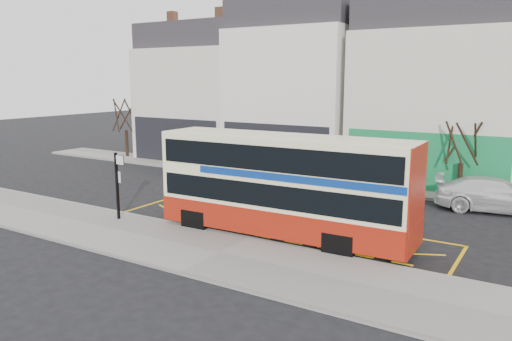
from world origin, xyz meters
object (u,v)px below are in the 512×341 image
Objects in this scene: bus_stop_post at (118,179)px; street_tree_right at (463,132)px; car_silver at (200,164)px; double_decker_bus at (285,185)px; car_grey at (373,182)px; street_tree_left at (125,106)px; car_white at (497,195)px.

street_tree_right is at bearing 53.38° from bus_stop_post.
street_tree_right reaches higher than car_silver.
double_decker_bus is 8.46m from car_grey.
bus_stop_post is 0.67× the size of car_silver.
street_tree_left is at bearing 178.47° from street_tree_right.
street_tree_right is at bearing -92.04° from car_silver.
street_tree_left is 23.81m from street_tree_right.
car_white is (13.22, 10.21, -1.08)m from bus_stop_post.
street_tree_left is (-9.03, 2.62, 3.16)m from car_silver.
car_white is (6.36, 8.40, -1.29)m from double_decker_bus.
car_grey is 5.75m from car_white.
street_tree_left is at bearing 142.19° from bus_stop_post.
bus_stop_post is 16.74m from car_white.
street_tree_right is at bearing 39.37° from car_white.
car_grey is 4.98m from street_tree_right.
street_tree_right reaches higher than bus_stop_post.
street_tree_left reaches higher than street_tree_right.
car_grey is (0.61, 8.33, -1.30)m from double_decker_bus.
car_silver is at bearing -172.36° from street_tree_right.
street_tree_left reaches higher than car_white.
street_tree_right is at bearing 64.22° from double_decker_bus.
double_decker_bus is at bearing -28.88° from street_tree_left.
double_decker_bus reaches higher than car_white.
car_silver is at bearing 81.45° from car_white.
street_tree_right is (4.49, 10.01, 1.33)m from double_decker_bus.
bus_stop_post is (-6.86, -1.81, -0.20)m from double_decker_bus.
bus_stop_post is 10.48m from car_silver.
double_decker_bus is 10.61m from car_white.
bus_stop_post is 0.57× the size of street_tree_right.
car_silver is 0.92× the size of car_grey.
double_decker_bus is 1.73× the size of street_tree_left.
double_decker_bus is at bearing -137.69° from car_silver.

